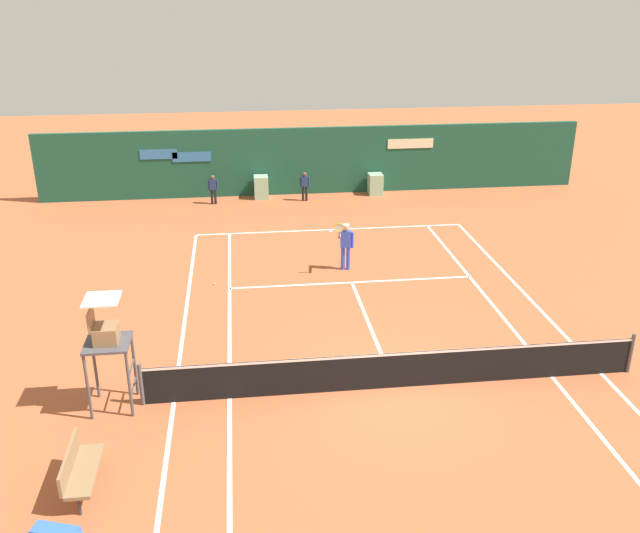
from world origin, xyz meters
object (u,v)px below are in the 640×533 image
tennis_ball_mid_court (214,284)px  ball_kid_left_post (213,187)px  player_on_baseline (346,243)px  player_bench (79,468)px  ball_kid_right_post (305,184)px  umpire_chair (106,338)px

tennis_ball_mid_court → ball_kid_left_post: bearing=91.2°
player_on_baseline → ball_kid_left_post: (-4.64, 8.26, -0.23)m
player_on_baseline → tennis_ball_mid_court: player_on_baseline is taller
player_bench → ball_kid_right_post: 19.64m
ball_kid_right_post → umpire_chair: bearing=72.6°
tennis_ball_mid_court → player_on_baseline: bearing=9.7°
tennis_ball_mid_court → player_bench: bearing=-103.7°
umpire_chair → player_bench: size_ratio=1.75×
umpire_chair → ball_kid_left_post: (1.95, 15.79, -1.03)m
umpire_chair → player_on_baseline: umpire_chair is taller
umpire_chair → ball_kid_right_post: (6.03, 15.79, -1.03)m
player_bench → ball_kid_left_post: bearing=173.4°
player_bench → tennis_ball_mid_court: (2.34, 9.59, -0.48)m
umpire_chair → ball_kid_right_post: size_ratio=2.08×
ball_kid_left_post → ball_kid_right_post: bearing=-178.0°
ball_kid_right_post → ball_kid_left_post: (-4.08, 0.00, -0.01)m
player_bench → player_on_baseline: player_on_baseline is taller
ball_kid_left_post → tennis_ball_mid_court: ball_kid_left_post is taller
player_bench → ball_kid_right_post: size_ratio=1.19×
umpire_chair → ball_kid_left_post: size_ratio=2.09×
umpire_chair → ball_kid_left_post: bearing=172.9°
ball_kid_right_post → tennis_ball_mid_court: bearing=70.2°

